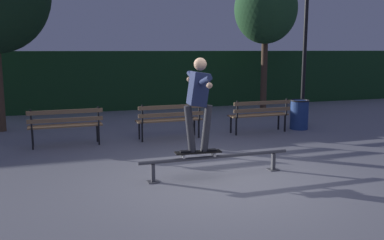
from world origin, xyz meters
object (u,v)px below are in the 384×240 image
object	(u,v)px
skateboarder	(199,97)
park_bench_left_center	(170,117)
park_bench_right_center	(260,112)
tree_far_right	(266,9)
park_bench_leftmost	(66,123)
grind_rail	(216,160)
lamp_post_right	(305,37)
trash_can	(299,114)
skateboard	(198,152)

from	to	relation	value
skateboarder	park_bench_left_center	world-z (taller)	skateboarder
park_bench_right_center	tree_far_right	bearing A→B (deg)	60.58
skateboarder	tree_far_right	xyz separation A→B (m)	(4.86, 6.79, 2.12)
park_bench_left_center	park_bench_leftmost	bearing A→B (deg)	180.00
grind_rail	park_bench_leftmost	distance (m)	3.90
lamp_post_right	trash_can	world-z (taller)	lamp_post_right
trash_can	tree_far_right	bearing A→B (deg)	77.24
park_bench_leftmost	tree_far_right	xyz separation A→B (m)	(6.87, 3.67, 2.95)
park_bench_left_center	park_bench_right_center	xyz separation A→B (m)	(2.40, 0.00, 0.00)
skateboarder	tree_far_right	world-z (taller)	tree_far_right
park_bench_left_center	lamp_post_right	world-z (taller)	lamp_post_right
grind_rail	park_bench_left_center	bearing A→B (deg)	88.66
skateboarder	trash_can	distance (m)	5.31
skateboard	skateboarder	xyz separation A→B (m)	(0.00, -0.00, 0.94)
park_bench_left_center	lamp_post_right	distance (m)	4.53
skateboarder	tree_far_right	size ratio (longest dim) A/B	0.33
park_bench_leftmost	park_bench_left_center	world-z (taller)	same
skateboard	tree_far_right	xyz separation A→B (m)	(4.87, 6.79, 3.05)
park_bench_leftmost	park_bench_right_center	size ratio (longest dim) A/B	1.00
skateboard	park_bench_left_center	xyz separation A→B (m)	(0.40, 3.12, 0.10)
tree_far_right	park_bench_left_center	bearing A→B (deg)	-140.61
skateboarder	trash_can	size ratio (longest dim) A/B	1.95
park_bench_leftmost	lamp_post_right	bearing A→B (deg)	5.25
park_bench_left_center	trash_can	bearing A→B (deg)	2.36
grind_rail	lamp_post_right	world-z (taller)	lamp_post_right
trash_can	park_bench_right_center	bearing A→B (deg)	-173.21
park_bench_right_center	trash_can	distance (m)	1.29
grind_rail	lamp_post_right	xyz separation A→B (m)	(4.12, 3.72, 2.20)
park_bench_right_center	tree_far_right	distance (m)	5.14
park_bench_left_center	trash_can	world-z (taller)	park_bench_left_center
grind_rail	tree_far_right	world-z (taller)	tree_far_right
skateboard	park_bench_right_center	xyz separation A→B (m)	(2.80, 3.12, 0.10)
skateboarder	trash_can	world-z (taller)	skateboarder
skateboard	grind_rail	bearing A→B (deg)	-0.00
trash_can	park_bench_leftmost	bearing A→B (deg)	-178.57
skateboard	lamp_post_right	world-z (taller)	lamp_post_right
park_bench_leftmost	tree_far_right	world-z (taller)	tree_far_right
park_bench_leftmost	tree_far_right	size ratio (longest dim) A/B	0.34
park_bench_left_center	lamp_post_right	size ratio (longest dim) A/B	0.41
grind_rail	trash_can	bearing A→B (deg)	41.16
skateboard	lamp_post_right	xyz separation A→B (m)	(4.44, 3.72, 2.05)
park_bench_leftmost	tree_far_right	bearing A→B (deg)	28.11
grind_rail	lamp_post_right	distance (m)	5.97
park_bench_left_center	tree_far_right	bearing A→B (deg)	39.39
grind_rail	tree_far_right	distance (m)	8.78
skateboard	trash_can	bearing A→B (deg)	38.81
skateboarder	park_bench_left_center	distance (m)	3.26
park_bench_left_center	tree_far_right	world-z (taller)	tree_far_right
skateboard	skateboarder	world-z (taller)	skateboarder
park_bench_leftmost	park_bench_left_center	xyz separation A→B (m)	(2.40, 0.00, 0.00)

